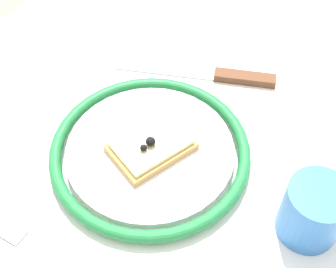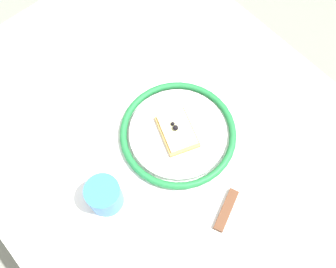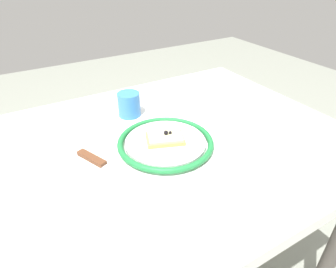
{
  "view_description": "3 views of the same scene",
  "coord_description": "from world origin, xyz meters",
  "px_view_note": "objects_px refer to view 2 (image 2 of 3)",
  "views": [
    {
      "loc": [
        -0.32,
        -0.19,
        1.2
      ],
      "look_at": [
        -0.01,
        0.01,
        0.74
      ],
      "focal_mm": 49.61,
      "sensor_mm": 36.0,
      "label": 1
    },
    {
      "loc": [
        0.2,
        -0.22,
        1.49
      ],
      "look_at": [
        -0.05,
        0.01,
        0.73
      ],
      "focal_mm": 40.91,
      "sensor_mm": 36.0,
      "label": 2
    },
    {
      "loc": [
        0.28,
        0.58,
        1.16
      ],
      "look_at": [
        -0.06,
        0.0,
        0.74
      ],
      "focal_mm": 31.03,
      "sensor_mm": 36.0,
      "label": 3
    }
  ],
  "objects_px": {
    "dining_table": "(181,165)",
    "cup": "(104,196)",
    "pizza_slice_near": "(177,131)",
    "knife": "(232,196)",
    "napkin": "(265,63)",
    "plate": "(178,133)",
    "fork": "(127,86)"
  },
  "relations": [
    {
      "from": "plate",
      "to": "fork",
      "type": "distance_m",
      "value": 0.17
    },
    {
      "from": "fork",
      "to": "knife",
      "type": "bearing_deg",
      "value": -0.68
    },
    {
      "from": "cup",
      "to": "napkin",
      "type": "bearing_deg",
      "value": 91.43
    },
    {
      "from": "dining_table",
      "to": "fork",
      "type": "relative_size",
      "value": 5.6
    },
    {
      "from": "napkin",
      "to": "cup",
      "type": "bearing_deg",
      "value": -88.57
    },
    {
      "from": "knife",
      "to": "cup",
      "type": "bearing_deg",
      "value": -129.78
    },
    {
      "from": "fork",
      "to": "cup",
      "type": "distance_m",
      "value": 0.28
    },
    {
      "from": "dining_table",
      "to": "cup",
      "type": "relative_size",
      "value": 14.9
    },
    {
      "from": "fork",
      "to": "napkin",
      "type": "relative_size",
      "value": 1.38
    },
    {
      "from": "plate",
      "to": "fork",
      "type": "height_order",
      "value": "plate"
    },
    {
      "from": "pizza_slice_near",
      "to": "cup",
      "type": "bearing_deg",
      "value": -86.54
    },
    {
      "from": "pizza_slice_near",
      "to": "fork",
      "type": "distance_m",
      "value": 0.17
    },
    {
      "from": "dining_table",
      "to": "napkin",
      "type": "height_order",
      "value": "napkin"
    },
    {
      "from": "plate",
      "to": "pizza_slice_near",
      "type": "bearing_deg",
      "value": -96.5
    },
    {
      "from": "knife",
      "to": "pizza_slice_near",
      "type": "bearing_deg",
      "value": 177.82
    },
    {
      "from": "dining_table",
      "to": "pizza_slice_near",
      "type": "height_order",
      "value": "pizza_slice_near"
    },
    {
      "from": "pizza_slice_near",
      "to": "knife",
      "type": "relative_size",
      "value": 0.51
    },
    {
      "from": "plate",
      "to": "pizza_slice_near",
      "type": "height_order",
      "value": "pizza_slice_near"
    },
    {
      "from": "plate",
      "to": "napkin",
      "type": "distance_m",
      "value": 0.28
    },
    {
      "from": "fork",
      "to": "cup",
      "type": "height_order",
      "value": "cup"
    },
    {
      "from": "knife",
      "to": "plate",
      "type": "bearing_deg",
      "value": 176.97
    },
    {
      "from": "dining_table",
      "to": "plate",
      "type": "distance_m",
      "value": 0.1
    },
    {
      "from": "dining_table",
      "to": "napkin",
      "type": "xyz_separation_m",
      "value": [
        -0.04,
        0.31,
        0.08
      ]
    },
    {
      "from": "pizza_slice_near",
      "to": "knife",
      "type": "height_order",
      "value": "pizza_slice_near"
    },
    {
      "from": "cup",
      "to": "napkin",
      "type": "xyz_separation_m",
      "value": [
        -0.01,
        0.49,
        -0.04
      ]
    },
    {
      "from": "plate",
      "to": "napkin",
      "type": "bearing_deg",
      "value": 90.03
    },
    {
      "from": "cup",
      "to": "pizza_slice_near",
      "type": "bearing_deg",
      "value": 93.46
    },
    {
      "from": "plate",
      "to": "cup",
      "type": "bearing_deg",
      "value": -86.66
    },
    {
      "from": "plate",
      "to": "knife",
      "type": "bearing_deg",
      "value": -3.03
    },
    {
      "from": "cup",
      "to": "napkin",
      "type": "distance_m",
      "value": 0.49
    },
    {
      "from": "dining_table",
      "to": "knife",
      "type": "xyz_separation_m",
      "value": [
        0.14,
        0.01,
        0.09
      ]
    },
    {
      "from": "cup",
      "to": "napkin",
      "type": "height_order",
      "value": "cup"
    }
  ]
}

